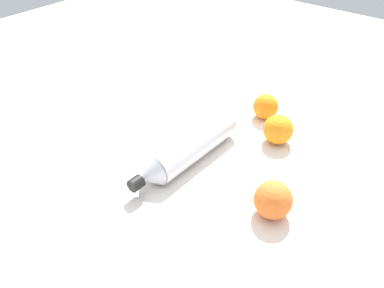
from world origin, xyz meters
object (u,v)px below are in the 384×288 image
Objects in this scene: water_bottle at (186,148)px; orange_1 at (273,200)px; orange_2 at (266,106)px; orange_0 at (278,129)px.

water_bottle is 0.23m from orange_1.
orange_2 is at bearing 171.86° from water_bottle.
orange_1 is (0.11, -0.21, 0.00)m from orange_0.
orange_0 is 1.08× the size of orange_2.
orange_2 is at bearing 136.16° from orange_0.
water_bottle is 4.12× the size of orange_1.
water_bottle is 0.27m from orange_2.
water_bottle is at bearing -98.99° from orange_2.
orange_1 is 1.13× the size of orange_2.
orange_1 reaches higher than orange_2.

